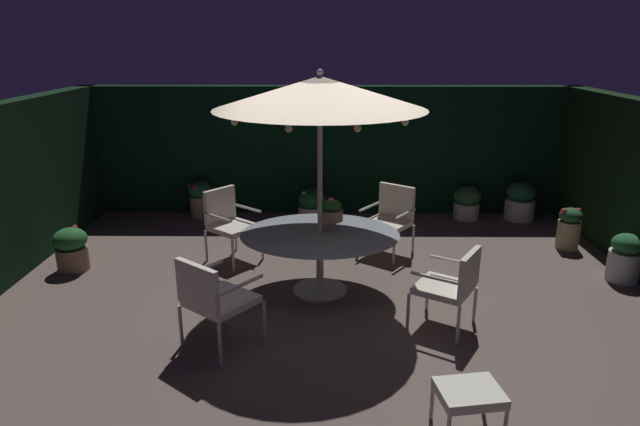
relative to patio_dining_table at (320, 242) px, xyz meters
The scene contains 17 objects.
ground_plane 0.76m from the patio_dining_table, 73.65° to the right, with size 8.51×7.71×0.02m, color brown.
hedge_backdrop_rear 3.35m from the patio_dining_table, 88.02° to the left, with size 8.51×0.30×2.19m, color black.
patio_dining_table is the anchor object (origin of this frame).
patio_umbrella 1.74m from the patio_dining_table, 34.59° to the left, with size 2.38×2.38×2.64m.
centerpiece_planter 0.39m from the patio_dining_table, 34.08° to the left, with size 0.28×0.28×0.41m.
patio_chair_north 1.65m from the patio_dining_table, 140.45° to the left, with size 0.81×0.80×0.98m.
patio_chair_northeast 1.65m from the patio_dining_table, 128.42° to the right, with size 0.86×0.86×0.96m.
patio_chair_east 1.65m from the patio_dining_table, 32.21° to the right, with size 0.78×0.77×0.90m.
patio_chair_southeast 1.65m from the patio_dining_table, 53.13° to the left, with size 0.83×0.82×0.96m.
ottoman_footrest 2.78m from the patio_dining_table, 64.89° to the right, with size 0.54×0.46×0.39m.
potted_plant_left_near 2.72m from the patio_dining_table, 93.46° to the left, with size 0.47×0.47×0.56m.
potted_plant_front_corner 3.37m from the patio_dining_table, 169.15° to the left, with size 0.43×0.43×0.58m.
potted_plant_back_right 3.93m from the patio_dining_table, 22.30° to the left, with size 0.32×0.32×0.62m.
potted_plant_back_center 3.63m from the patio_dining_table, 125.20° to the left, with size 0.41×0.41×0.62m.
potted_plant_right_far 4.42m from the patio_dining_table, 40.16° to the left, with size 0.49×0.49×0.65m.
potted_plant_back_left 3.82m from the patio_dining_table, 49.29° to the left, with size 0.46×0.46×0.56m.
potted_plant_right_near 3.88m from the patio_dining_table, ahead, with size 0.40×0.40×0.62m.
Camera 1 is at (-0.06, -5.73, 2.95)m, focal length 30.90 mm.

